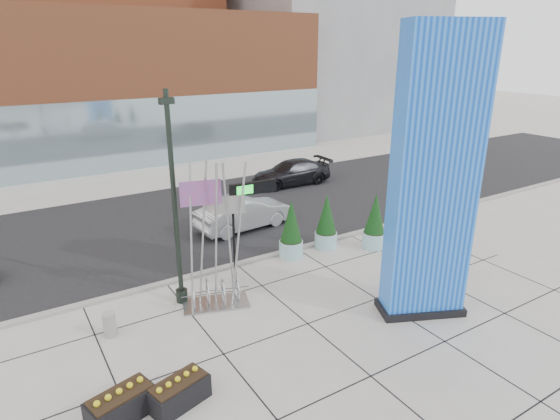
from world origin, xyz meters
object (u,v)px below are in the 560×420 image
lamp_post (176,222)px  overhead_street_sign (249,197)px  car_silver_mid (244,213)px  public_art_sculpture (215,269)px  concrete_bollard (110,324)px  blue_pylon (433,185)px

lamp_post → overhead_street_sign: 2.93m
overhead_street_sign → car_silver_mid: (2.20, 4.71, -2.51)m
public_art_sculpture → overhead_street_sign: bearing=47.2°
lamp_post → concrete_bollard: 3.78m
lamp_post → car_silver_mid: (5.10, 5.00, -2.19)m
blue_pylon → public_art_sculpture: (-5.68, 4.03, -3.13)m
public_art_sculpture → concrete_bollard: public_art_sculpture is taller
car_silver_mid → concrete_bollard: bearing=121.1°
blue_pylon → overhead_street_sign: (-3.73, 5.14, -1.16)m
blue_pylon → car_silver_mid: 10.62m
blue_pylon → public_art_sculpture: blue_pylon is taller
concrete_bollard → car_silver_mid: (7.73, 5.79, 0.41)m
blue_pylon → car_silver_mid: blue_pylon is taller
public_art_sculpture → concrete_bollard: (-3.58, 0.03, -0.95)m
concrete_bollard → overhead_street_sign: 6.34m
concrete_bollard → overhead_street_sign: size_ratio=0.20×
lamp_post → concrete_bollard: bearing=-163.1°
lamp_post → overhead_street_sign: bearing=5.7°
concrete_bollard → blue_pylon: bearing=-23.7°
overhead_street_sign → lamp_post: bearing=-170.4°
blue_pylon → lamp_post: (-6.63, 4.86, -1.48)m
public_art_sculpture → car_silver_mid: 7.17m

